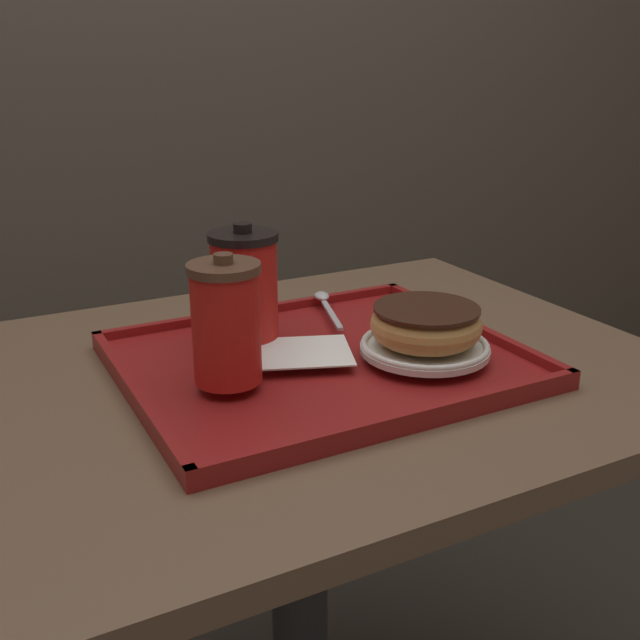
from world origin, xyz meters
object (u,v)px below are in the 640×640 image
object	(u,v)px
coffee_cup_front	(226,322)
coffee_cup_rear	(245,285)
donut_chocolate_glazed	(426,324)
spoon	(325,301)

from	to	relation	value
coffee_cup_front	coffee_cup_rear	world-z (taller)	coffee_cup_rear
coffee_cup_front	donut_chocolate_glazed	distance (m)	0.25
coffee_cup_front	spoon	bearing A→B (deg)	40.03
coffee_cup_rear	donut_chocolate_glazed	world-z (taller)	coffee_cup_rear
donut_chocolate_glazed	coffee_cup_rear	bearing A→B (deg)	139.30
coffee_cup_rear	spoon	size ratio (longest dim) A/B	1.00
coffee_cup_front	spoon	xyz separation A→B (m)	(0.22, 0.19, -0.06)
coffee_cup_rear	spoon	distance (m)	0.18
spoon	coffee_cup_front	bearing A→B (deg)	147.16
coffee_cup_rear	donut_chocolate_glazed	size ratio (longest dim) A/B	1.10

